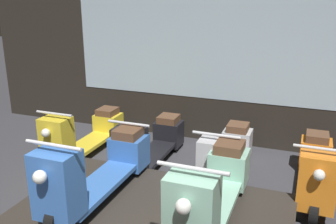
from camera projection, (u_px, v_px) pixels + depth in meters
shop_wall_back at (209, 40)px, 5.62m from camera, size 7.94×0.09×3.20m
display_platform at (154, 220)px, 3.66m from camera, size 2.59×1.55×0.28m
scooter_display_left at (98, 169)px, 3.69m from camera, size 0.52×1.74×0.84m
scooter_display_right at (213, 191)px, 3.29m from camera, size 0.52×1.74×0.84m
scooter_backrow_0 at (84, 134)px, 5.39m from camera, size 0.52×1.74×0.84m
scooter_backrow_1 at (151, 144)px, 5.03m from camera, size 0.52×1.74×0.84m
scooter_backrow_2 at (227, 156)px, 4.68m from camera, size 0.52×1.74×0.84m
scooter_backrow_3 at (316, 169)px, 4.32m from camera, size 0.52×1.74×0.84m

